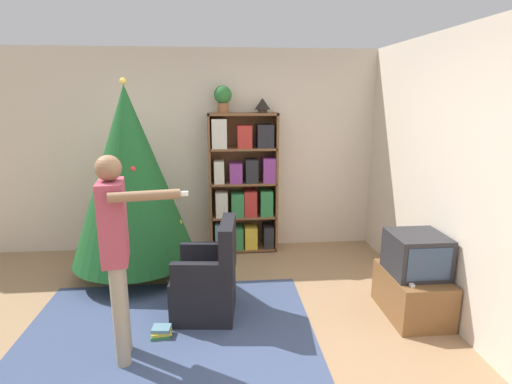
# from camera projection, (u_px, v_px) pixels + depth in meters

# --- Properties ---
(ground_plane) EXTENTS (14.00, 14.00, 0.00)m
(ground_plane) POSITION_uv_depth(u_px,v_px,m) (208.00, 342.00, 3.35)
(ground_plane) COLOR #9E7A56
(wall_back) EXTENTS (8.00, 0.10, 2.60)m
(wall_back) POSITION_uv_depth(u_px,v_px,m) (210.00, 152.00, 5.25)
(wall_back) COLOR beige
(wall_back) RESTS_ON ground_plane
(wall_right) EXTENTS (0.10, 8.00, 2.60)m
(wall_right) POSITION_uv_depth(u_px,v_px,m) (479.00, 187.00, 3.24)
(wall_right) COLOR beige
(wall_right) RESTS_ON ground_plane
(area_rug) EXTENTS (2.54, 1.88, 0.01)m
(area_rug) POSITION_uv_depth(u_px,v_px,m) (169.00, 333.00, 3.48)
(area_rug) COLOR #3D4C70
(area_rug) RESTS_ON ground_plane
(bookshelf) EXTENTS (0.87, 0.30, 1.81)m
(bookshelf) POSITION_uv_depth(u_px,v_px,m) (244.00, 187.00, 5.17)
(bookshelf) COLOR brown
(bookshelf) RESTS_ON ground_plane
(tv_stand) EXTENTS (0.50, 0.72, 0.42)m
(tv_stand) POSITION_uv_depth(u_px,v_px,m) (412.00, 294.00, 3.74)
(tv_stand) COLOR brown
(tv_stand) RESTS_ON ground_plane
(television) EXTENTS (0.48, 0.47, 0.38)m
(television) POSITION_uv_depth(u_px,v_px,m) (416.00, 254.00, 3.64)
(television) COLOR #28282D
(television) RESTS_ON tv_stand
(game_remote) EXTENTS (0.04, 0.12, 0.02)m
(game_remote) POSITION_uv_depth(u_px,v_px,m) (410.00, 283.00, 3.47)
(game_remote) COLOR white
(game_remote) RESTS_ON tv_stand
(christmas_tree) EXTENTS (1.36, 1.36, 2.20)m
(christmas_tree) POSITION_uv_depth(u_px,v_px,m) (130.00, 176.00, 4.33)
(christmas_tree) COLOR #4C3323
(christmas_tree) RESTS_ON ground_plane
(armchair) EXTENTS (0.62, 0.61, 0.92)m
(armchair) POSITION_uv_depth(u_px,v_px,m) (208.00, 282.00, 3.72)
(armchair) COLOR black
(armchair) RESTS_ON ground_plane
(standing_person) EXTENTS (0.68, 0.46, 1.62)m
(standing_person) POSITION_uv_depth(u_px,v_px,m) (116.00, 243.00, 2.95)
(standing_person) COLOR #9E937F
(standing_person) RESTS_ON ground_plane
(potted_plant) EXTENTS (0.22, 0.22, 0.33)m
(potted_plant) POSITION_uv_depth(u_px,v_px,m) (223.00, 97.00, 4.89)
(potted_plant) COLOR #935B38
(potted_plant) RESTS_ON bookshelf
(table_lamp) EXTENTS (0.20, 0.20, 0.18)m
(table_lamp) POSITION_uv_depth(u_px,v_px,m) (262.00, 104.00, 4.95)
(table_lamp) COLOR #473828
(table_lamp) RESTS_ON bookshelf
(book_pile_near_tree) EXTENTS (0.23, 0.18, 0.12)m
(book_pile_near_tree) POSITION_uv_depth(u_px,v_px,m) (178.00, 281.00, 4.34)
(book_pile_near_tree) COLOR #5B899E
(book_pile_near_tree) RESTS_ON ground_plane
(book_pile_by_chair) EXTENTS (0.19, 0.15, 0.08)m
(book_pile_by_chair) POSITION_uv_depth(u_px,v_px,m) (161.00, 332.00, 3.43)
(book_pile_by_chair) COLOR #2D7A42
(book_pile_by_chair) RESTS_ON ground_plane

